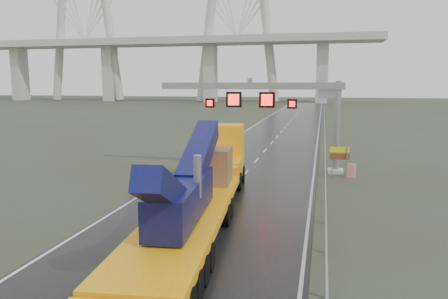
% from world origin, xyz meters
% --- Properties ---
extents(ground, '(400.00, 400.00, 0.00)m').
position_xyz_m(ground, '(0.00, 0.00, 0.00)').
color(ground, '#353927').
rests_on(ground, ground).
extents(road, '(11.00, 200.00, 0.02)m').
position_xyz_m(road, '(0.00, 40.00, 0.01)').
color(road, black).
rests_on(road, ground).
extents(guardrail, '(0.20, 140.00, 1.40)m').
position_xyz_m(guardrail, '(6.10, 30.00, 0.70)').
color(guardrail, gray).
rests_on(guardrail, ground).
extents(sign_gantry, '(14.90, 1.20, 7.42)m').
position_xyz_m(sign_gantry, '(2.10, 17.99, 5.61)').
color(sign_gantry, '#BABAB5').
rests_on(sign_gantry, ground).
extents(heavy_haul_truck, '(5.00, 21.42, 4.99)m').
position_xyz_m(heavy_haul_truck, '(-0.35, 5.49, 1.93)').
color(heavy_haul_truck, orange).
rests_on(heavy_haul_truck, ground).
extents(exit_sign_pair, '(1.42, 0.29, 2.46)m').
position_xyz_m(exit_sign_pair, '(7.10, 15.78, 1.72)').
color(exit_sign_pair, gray).
rests_on(exit_sign_pair, ground).
extents(striped_barrier, '(0.66, 0.42, 1.04)m').
position_xyz_m(striped_barrier, '(8.00, 16.51, 0.52)').
color(striped_barrier, red).
rests_on(striped_barrier, ground).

